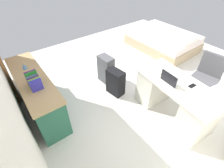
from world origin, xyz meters
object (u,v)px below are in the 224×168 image
office_chair (204,80)px  bed (163,40)px  desk (174,99)px  laptop (171,80)px  suitcase_black (115,82)px  computer_mouse (160,73)px  suitcase_spare_grey (106,69)px  cell_phone_near_laptop (192,86)px  credenza (37,94)px  desk_lamp (215,90)px  figurine_small (24,66)px

office_chair → bed: size_ratio=0.49×
desk → laptop: (0.11, 0.10, 0.40)m
suitcase_black → computer_mouse: 0.96m
suitcase_spare_grey → office_chair: bearing=-145.8°
laptop → cell_phone_near_laptop: 0.34m
credenza → computer_mouse: bearing=-123.8°
computer_mouse → desk_lamp: (-0.87, 0.01, 0.24)m
suitcase_spare_grey → cell_phone_near_laptop: bearing=-167.9°
credenza → figurine_small: (0.31, 0.00, 0.44)m
bed → laptop: size_ratio=5.87×
figurine_small → credenza: bearing=-179.7°
suitcase_spare_grey → cell_phone_near_laptop: (-1.70, -0.49, 0.43)m
bed → cell_phone_near_laptop: (-2.00, 1.84, 0.50)m
office_chair → desk_lamp: bearing=116.5°
office_chair → figurine_small: size_ratio=8.55×
credenza → suitcase_black: credenza is taller
credenza → cell_phone_near_laptop: bearing=-131.4°
suitcase_black → desk: bearing=-165.3°
office_chair → desk: bearing=86.7°
office_chair → credenza: 3.20m
figurine_small → laptop: bearing=-135.3°
office_chair → cell_phone_near_laptop: bearing=98.1°
desk → bed: 2.69m
desk → suitcase_black: 1.18m
office_chair → computer_mouse: bearing=65.4°
computer_mouse → bed: bearing=-48.4°
bed → figurine_small: (0.06, 3.83, 0.58)m
computer_mouse → suitcase_black: bearing=35.2°
credenza → bed: bearing=-86.3°
suitcase_spare_grey → cell_phone_near_laptop: size_ratio=4.68×
computer_mouse → credenza: bearing=61.2°
bed → figurine_small: bearing=89.0°
office_chair → bed: (1.89, -1.08, -0.18)m
suitcase_black → computer_mouse: size_ratio=5.60×
bed → office_chair: bearing=150.2°
office_chair → laptop: bearing=80.7°
laptop → desk_lamp: bearing=-175.5°
suitcase_spare_grey → computer_mouse: computer_mouse is taller
desk → suitcase_black: desk is taller
laptop → cell_phone_near_laptop: size_ratio=2.41×
suitcase_spare_grey → figurine_small: figurine_small is taller
office_chair → desk_lamp: desk_lamp is taller
bed → suitcase_black: bearing=107.4°
desk → computer_mouse: bearing=5.2°
suitcase_black → suitcase_spare_grey: suitcase_spare_grey is taller
suitcase_black → desk_lamp: desk_lamp is taller
suitcase_black → laptop: (-0.98, -0.36, 0.51)m
suitcase_black → bed: bearing=-80.6°
desk → office_chair: office_chair is taller
suitcase_black → computer_mouse: (-0.72, -0.42, 0.48)m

